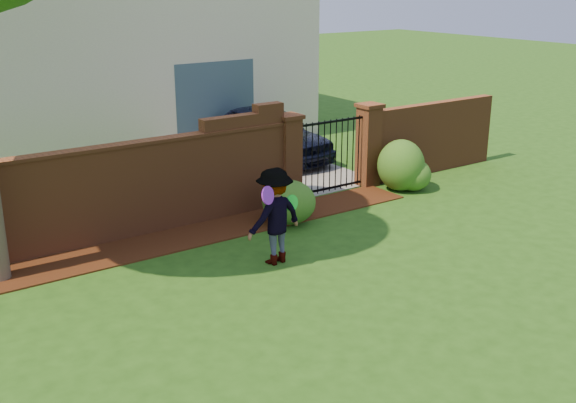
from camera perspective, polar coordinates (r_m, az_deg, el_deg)
ground at (r=10.32m, az=1.90°, el=-8.13°), size 80.00×80.00×0.01m
mulch_bed at (r=12.53m, az=-10.85°, el=-3.48°), size 11.10×1.08×0.03m
brick_wall at (r=12.47m, az=-16.79°, el=0.39°), size 8.70×0.31×2.16m
brick_wall_return at (r=17.08m, az=11.71°, el=5.18°), size 4.00×0.25×1.70m
pillar_left at (r=14.36m, az=0.05°, el=3.58°), size 0.50×0.50×1.88m
pillar_right at (r=15.69m, az=6.66°, el=4.71°), size 0.50×0.50×1.88m
iron_gate at (r=15.03m, az=3.49°, el=3.80°), size 1.78×0.03×1.60m
driveway at (r=18.43m, az=-4.31°, el=3.74°), size 3.20×8.00×0.01m
house at (r=20.52m, az=-16.65°, el=13.46°), size 12.40×6.40×6.30m
car at (r=17.83m, az=-1.13°, el=5.54°), size 1.93×4.13×1.37m
shrub_left at (r=13.26m, az=0.08°, el=-0.06°), size 1.04×1.04×0.85m
shrub_middle at (r=15.50m, az=9.31°, el=2.97°), size 1.05×1.05×1.15m
shrub_right at (r=15.59m, az=10.28°, el=2.18°), size 0.81×0.81×0.72m
man at (r=11.28m, az=-1.02°, el=-1.27°), size 1.11×0.72×1.63m
frisbee_purple at (r=10.71m, az=-1.68°, el=0.51°), size 0.31×0.19×0.29m
frisbee_green at (r=11.43m, az=0.30°, el=-0.12°), size 0.29×0.11×0.28m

